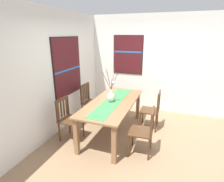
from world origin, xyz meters
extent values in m
cube|color=#8E7051|center=(0.00, 0.00, -0.01)|extent=(6.40, 6.40, 0.03)
cube|color=silver|center=(0.00, 1.86, 1.35)|extent=(6.40, 0.12, 2.70)
cube|color=silver|center=(1.86, 0.00, 1.35)|extent=(0.12, 6.40, 2.70)
cube|color=#8E6642|center=(0.09, 0.59, 0.76)|extent=(2.04, 0.90, 0.03)
cube|color=#8E6642|center=(-0.85, 0.22, 0.37)|extent=(0.08, 0.08, 0.74)
cube|color=#8E6642|center=(1.03, 0.22, 0.37)|extent=(0.08, 0.08, 0.74)
cube|color=#8E6642|center=(-0.85, 0.96, 0.37)|extent=(0.08, 0.08, 0.74)
cube|color=#8E6642|center=(1.03, 0.96, 0.37)|extent=(0.08, 0.08, 0.74)
cube|color=#388447|center=(0.09, 0.59, 0.78)|extent=(1.87, 0.36, 0.01)
ellipsoid|color=silver|center=(0.06, 0.61, 0.89)|extent=(0.18, 0.15, 0.23)
cylinder|color=silver|center=(0.06, 0.61, 1.02)|extent=(0.08, 0.08, 0.05)
cylinder|color=brown|center=(0.12, 0.59, 1.27)|extent=(0.12, 0.05, 0.45)
cylinder|color=brown|center=(0.05, 0.65, 1.25)|extent=(0.03, 0.09, 0.41)
cylinder|color=brown|center=(0.01, 0.58, 1.18)|extent=(0.12, 0.07, 0.27)
cylinder|color=brown|center=(0.06, 0.71, 1.23)|extent=(0.01, 0.20, 0.38)
cylinder|color=brown|center=(0.12, 0.69, 1.27)|extent=(0.12, 0.17, 0.46)
cylinder|color=brown|center=(0.07, 0.54, 1.24)|extent=(0.03, 0.15, 0.39)
sphere|color=silver|center=(0.06, 0.56, 1.21)|extent=(0.07, 0.07, 0.07)
cube|color=#4C301C|center=(0.63, -0.15, 0.45)|extent=(0.43, 0.43, 0.03)
cylinder|color=#4C301C|center=(0.45, 0.03, 0.22)|extent=(0.04, 0.04, 0.44)
cylinder|color=#4C301C|center=(0.81, 0.04, 0.22)|extent=(0.04, 0.04, 0.44)
cylinder|color=#4C301C|center=(0.45, -0.33, 0.22)|extent=(0.04, 0.04, 0.44)
cylinder|color=#4C301C|center=(0.81, -0.32, 0.22)|extent=(0.04, 0.04, 0.44)
cube|color=#4C301C|center=(0.45, -0.34, 0.69)|extent=(0.04, 0.04, 0.46)
cube|color=#4C301C|center=(0.81, -0.33, 0.69)|extent=(0.04, 0.04, 0.46)
cube|color=#4C301C|center=(0.63, -0.34, 0.89)|extent=(0.38, 0.04, 0.06)
cube|color=#4C301C|center=(0.48, -0.34, 0.68)|extent=(0.04, 0.02, 0.37)
cube|color=#4C301C|center=(0.55, -0.34, 0.68)|extent=(0.04, 0.02, 0.37)
cube|color=#4C301C|center=(0.63, -0.34, 0.68)|extent=(0.04, 0.02, 0.37)
cube|color=#4C301C|center=(0.71, -0.33, 0.68)|extent=(0.04, 0.02, 0.37)
cube|color=#4C301C|center=(0.78, -0.33, 0.68)|extent=(0.04, 0.02, 0.37)
cube|color=#4C301C|center=(-0.43, 1.33, 0.45)|extent=(0.44, 0.44, 0.03)
cylinder|color=#4C301C|center=(-0.26, 1.14, 0.22)|extent=(0.04, 0.04, 0.44)
cylinder|color=#4C301C|center=(-0.62, 1.16, 0.22)|extent=(0.04, 0.04, 0.44)
cylinder|color=#4C301C|center=(-0.25, 1.50, 0.22)|extent=(0.04, 0.04, 0.44)
cylinder|color=#4C301C|center=(-0.61, 1.52, 0.22)|extent=(0.04, 0.04, 0.44)
cube|color=#4C301C|center=(-0.25, 1.51, 0.69)|extent=(0.04, 0.04, 0.45)
cube|color=#4C301C|center=(-0.60, 1.53, 0.69)|extent=(0.04, 0.04, 0.45)
cube|color=#4C301C|center=(-0.42, 1.52, 0.88)|extent=(0.38, 0.05, 0.06)
cube|color=#4C301C|center=(-0.29, 1.52, 0.67)|extent=(0.04, 0.02, 0.36)
cube|color=#4C301C|center=(-0.38, 1.52, 0.67)|extent=(0.04, 0.02, 0.36)
cube|color=#4C301C|center=(-0.47, 1.52, 0.67)|extent=(0.04, 0.02, 0.36)
cube|color=#4C301C|center=(-0.56, 1.53, 0.67)|extent=(0.04, 0.02, 0.36)
cube|color=#4C301C|center=(0.63, 1.37, 0.45)|extent=(0.45, 0.45, 0.03)
cylinder|color=#4C301C|center=(0.79, 1.18, 0.22)|extent=(0.04, 0.04, 0.44)
cylinder|color=#4C301C|center=(0.44, 1.21, 0.22)|extent=(0.04, 0.04, 0.44)
cylinder|color=#4C301C|center=(0.82, 1.54, 0.22)|extent=(0.04, 0.04, 0.44)
cylinder|color=#4C301C|center=(0.46, 1.57, 0.22)|extent=(0.04, 0.04, 0.44)
cube|color=#4C301C|center=(0.82, 1.55, 0.70)|extent=(0.04, 0.04, 0.47)
cube|color=#4C301C|center=(0.46, 1.58, 0.70)|extent=(0.04, 0.04, 0.47)
cube|color=#4C301C|center=(0.64, 1.56, 0.90)|extent=(0.38, 0.06, 0.06)
cube|color=#4C301C|center=(0.79, 1.55, 0.68)|extent=(0.04, 0.02, 0.38)
cube|color=#4C301C|center=(0.72, 1.56, 0.68)|extent=(0.04, 0.02, 0.38)
cube|color=#4C301C|center=(0.64, 1.56, 0.68)|extent=(0.04, 0.02, 0.38)
cube|color=#4C301C|center=(0.56, 1.57, 0.68)|extent=(0.04, 0.02, 0.38)
cube|color=#4C301C|center=(0.49, 1.57, 0.68)|extent=(0.04, 0.02, 0.38)
cube|color=#4C301C|center=(-0.39, -0.15, 0.45)|extent=(0.44, 0.44, 0.03)
cylinder|color=#4C301C|center=(-0.58, 0.02, 0.22)|extent=(0.04, 0.04, 0.44)
cylinder|color=#4C301C|center=(-0.22, 0.04, 0.22)|extent=(0.04, 0.04, 0.44)
cylinder|color=#4C301C|center=(-0.56, -0.34, 0.22)|extent=(0.04, 0.04, 0.44)
cylinder|color=#4C301C|center=(-0.20, -0.32, 0.22)|extent=(0.04, 0.04, 0.44)
cube|color=#4C301C|center=(-0.56, -0.35, 0.69)|extent=(0.04, 0.04, 0.45)
cube|color=#4C301C|center=(-0.20, -0.33, 0.69)|extent=(0.04, 0.04, 0.45)
cube|color=#4C301C|center=(-0.38, -0.34, 0.88)|extent=(0.38, 0.05, 0.06)
cube|color=#4C301C|center=(-0.52, -0.34, 0.67)|extent=(0.04, 0.02, 0.36)
cube|color=#4C301C|center=(-0.43, -0.34, 0.67)|extent=(0.04, 0.02, 0.36)
cube|color=#4C301C|center=(-0.34, -0.33, 0.67)|extent=(0.04, 0.02, 0.36)
cube|color=#4C301C|center=(-0.25, -0.33, 0.67)|extent=(0.04, 0.02, 0.36)
cube|color=black|center=(0.27, 1.80, 1.43)|extent=(1.09, 0.04, 1.37)
cube|color=#471419|center=(0.27, 1.78, 1.43)|extent=(1.06, 0.01, 1.34)
cube|color=#1E60A8|center=(0.27, 1.77, 1.36)|extent=(1.03, 0.00, 0.04)
cube|color=black|center=(1.80, 0.73, 1.59)|extent=(0.04, 0.87, 1.10)
cube|color=#471419|center=(1.78, 0.73, 1.59)|extent=(0.01, 0.84, 1.07)
cube|color=#1E60A8|center=(1.77, 0.73, 1.67)|extent=(0.00, 0.81, 0.05)
camera|label=1|loc=(-3.34, -0.66, 2.18)|focal=28.89mm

